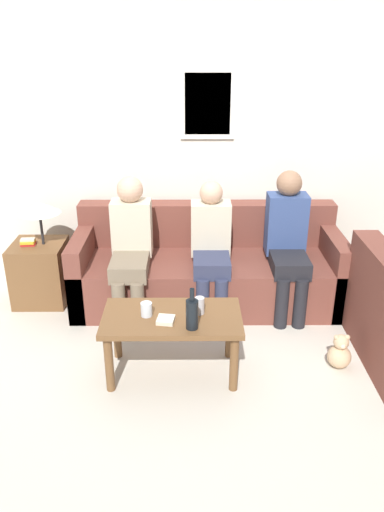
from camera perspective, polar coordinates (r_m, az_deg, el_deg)
ground_plane at (r=4.23m, az=1.94°, el=-8.16°), size 16.00×16.00×0.00m
wall_back at (r=4.66m, az=1.71°, el=12.17°), size 9.00×0.08×2.60m
couch_main at (r=4.54m, az=1.76°, el=-1.54°), size 2.36×0.86×0.84m
coffee_table at (r=3.51m, az=-2.29°, el=-7.88°), size 0.96×0.52×0.47m
side_table_with_lamp at (r=4.70m, az=-16.91°, el=-1.08°), size 0.47×0.46×0.95m
wine_bottle at (r=3.28m, az=0.00°, el=-6.58°), size 0.08×0.08×0.29m
drinking_glass at (r=3.46m, az=-5.23°, el=-6.09°), size 0.08×0.08×0.10m
book_stack at (r=3.40m, az=-3.03°, el=-7.31°), size 0.13×0.13×0.03m
soda_can at (r=3.47m, az=0.88°, el=-5.68°), size 0.07×0.07×0.12m
person_left at (r=4.25m, az=-7.02°, el=1.53°), size 0.34×0.66×1.18m
person_middle at (r=4.25m, az=2.19°, el=1.35°), size 0.34×0.60×1.14m
person_right at (r=4.33m, az=10.88°, el=1.98°), size 0.34×0.62×1.22m
teddy_bear at (r=3.87m, az=16.53°, el=-10.59°), size 0.17×0.17×0.27m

